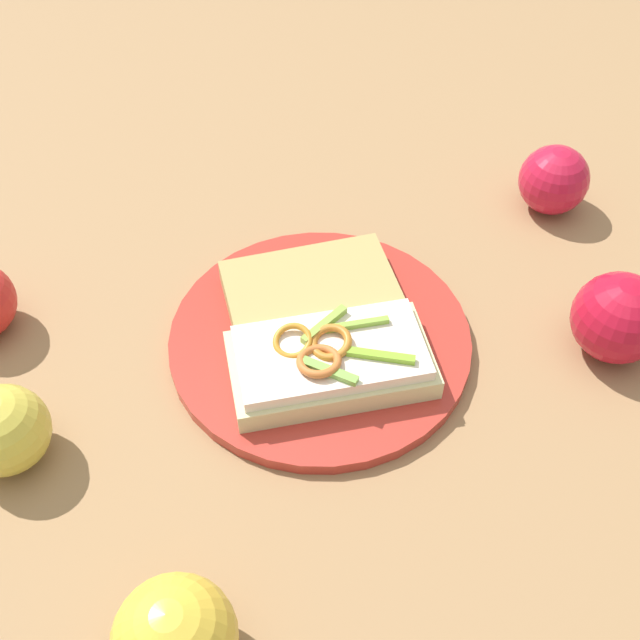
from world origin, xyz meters
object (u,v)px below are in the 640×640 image
object	(u,v)px
sandwich	(330,360)
apple_4	(554,180)
plate	(320,339)
apple_0	(618,318)
apple_2	(175,638)
bread_slice_side	(310,291)
apple_3	(3,430)

from	to	relation	value
sandwich	apple_4	distance (m)	0.33
plate	apple_0	size ratio (longest dim) A/B	3.35
apple_0	apple_2	xyz separation A→B (m)	(0.44, -0.09, 0.00)
apple_4	sandwich	bearing A→B (deg)	-4.88
apple_0	apple_4	size ratio (longest dim) A/B	1.12
plate	apple_2	bearing A→B (deg)	21.83
plate	apple_2	size ratio (longest dim) A/B	3.35
bread_slice_side	apple_2	bearing A→B (deg)	60.60
apple_3	apple_4	xyz separation A→B (m)	(-0.56, 0.18, -0.00)
apple_3	apple_0	bearing A→B (deg)	142.84
apple_2	apple_3	distance (m)	0.22
sandwich	apple_4	bearing A→B (deg)	-147.04
bread_slice_side	apple_0	distance (m)	0.28
sandwich	apple_3	bearing A→B (deg)	4.38
apple_2	apple_4	size ratio (longest dim) A/B	1.12
apple_3	plate	bearing A→B (deg)	155.72
apple_0	apple_2	world-z (taller)	same
sandwich	bread_slice_side	distance (m)	0.09
sandwich	apple_4	size ratio (longest dim) A/B	2.65
plate	bread_slice_side	distance (m)	0.05
sandwich	bread_slice_side	world-z (taller)	sandwich
apple_2	apple_3	bearing A→B (deg)	-95.66
apple_2	apple_0	bearing A→B (deg)	167.99
apple_0	apple_4	distance (m)	0.20
plate	apple_0	xyz separation A→B (m)	(-0.17, 0.20, 0.03)
plate	apple_3	distance (m)	0.28
apple_3	apple_4	size ratio (longest dim) A/B	1.00
apple_2	apple_3	size ratio (longest dim) A/B	1.12
plate	apple_4	xyz separation A→B (m)	(-0.31, 0.06, 0.03)
plate	apple_4	distance (m)	0.31
plate	sandwich	distance (m)	0.05
plate	apple_3	world-z (taller)	apple_3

